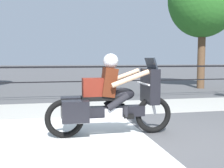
# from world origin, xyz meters

# --- Properties ---
(ground_plane) EXTENTS (120.00, 120.00, 0.00)m
(ground_plane) POSITION_xyz_m (0.00, 0.00, 0.00)
(ground_plane) COLOR #4C4C4F
(sidewalk_band) EXTENTS (44.00, 2.40, 0.01)m
(sidewalk_band) POSITION_xyz_m (0.00, 3.40, 0.01)
(sidewalk_band) COLOR #A8A59E
(sidewalk_band) RESTS_ON ground
(crosswalk_band) EXTENTS (3.39, 6.00, 0.01)m
(crosswalk_band) POSITION_xyz_m (-1.74, -0.20, 0.00)
(crosswalk_band) COLOR silver
(crosswalk_band) RESTS_ON ground
(fence_railing) EXTENTS (36.00, 0.05, 1.22)m
(fence_railing) POSITION_xyz_m (0.00, 5.10, 0.96)
(fence_railing) COLOR black
(fence_railing) RESTS_ON ground
(motorcycle) EXTENTS (2.48, 0.76, 1.58)m
(motorcycle) POSITION_xyz_m (-0.72, 0.37, 0.71)
(motorcycle) COLOR black
(motorcycle) RESTS_ON ground
(tree_behind_sign) EXTENTS (3.38, 3.38, 6.22)m
(tree_behind_sign) POSITION_xyz_m (5.46, 7.87, 4.34)
(tree_behind_sign) COLOR brown
(tree_behind_sign) RESTS_ON ground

